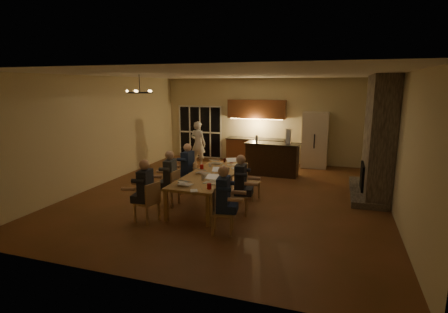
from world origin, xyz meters
TOP-DOWN VIEW (x-y plane):
  - floor at (0.00, 0.00)m, footprint 9.00×9.00m
  - back_wall at (0.00, 4.52)m, footprint 8.00×0.04m
  - left_wall at (-4.02, 0.00)m, footprint 0.04×9.00m
  - right_wall at (4.02, 0.00)m, footprint 0.04×9.00m
  - ceiling at (0.00, 0.00)m, footprint 8.00×9.00m
  - french_doors at (-2.70, 4.47)m, footprint 1.86×0.08m
  - fireplace at (3.70, 1.20)m, footprint 0.58×2.50m
  - kitchenette at (-0.30, 4.20)m, footprint 2.24×0.68m
  - refrigerator at (1.90, 4.15)m, footprint 0.90×0.68m
  - dining_table at (-0.28, -0.75)m, footprint 1.10×3.08m
  - bar_island at (0.66, 2.49)m, footprint 1.79×0.74m
  - chair_left_near at (-1.17, -2.38)m, footprint 0.53×0.53m
  - chair_left_mid at (-1.21, -1.27)m, footprint 0.46×0.46m
  - chair_left_far at (-1.15, -0.22)m, footprint 0.53×0.53m
  - chair_right_near at (0.60, -2.43)m, footprint 0.52×0.52m
  - chair_right_mid at (0.60, -1.30)m, footprint 0.52×0.52m
  - chair_right_far at (0.58, -0.16)m, footprint 0.53×0.53m
  - person_left_near at (-1.18, -2.37)m, footprint 0.67×0.67m
  - person_right_near at (0.60, -2.40)m, footprint 0.68×0.68m
  - person_left_mid at (-1.15, -1.26)m, footprint 0.69×0.69m
  - person_right_mid at (0.62, -1.22)m, footprint 0.66×0.66m
  - person_left_far at (-1.19, -0.14)m, footprint 0.62×0.62m
  - standing_person at (-2.19, 3.02)m, footprint 0.66×0.48m
  - chandelier at (-2.07, -0.98)m, footprint 0.64×0.64m
  - laptop_a at (-0.48, -1.86)m, footprint 0.35×0.32m
  - laptop_b at (0.02, -1.55)m, footprint 0.35×0.31m
  - laptop_c at (-0.49, -0.76)m, footprint 0.40×0.37m
  - laptop_d at (-0.05, -0.84)m, footprint 0.37×0.34m
  - laptop_e at (-0.55, 0.39)m, footprint 0.33×0.29m
  - laptop_f at (-0.05, 0.37)m, footprint 0.42×0.40m
  - mug_front at (-0.28, -1.17)m, footprint 0.09×0.09m
  - mug_mid at (-0.16, -0.13)m, footprint 0.07×0.07m
  - mug_back at (-0.58, -0.02)m, footprint 0.08×0.08m
  - redcup_near at (0.14, -1.99)m, footprint 0.09×0.09m
  - redcup_mid at (-0.69, -0.36)m, footprint 0.10×0.10m
  - redcup_far at (-0.18, 0.69)m, footprint 0.09×0.09m
  - can_silver at (-0.24, -1.39)m, footprint 0.07×0.07m
  - can_cola at (-0.38, 0.63)m, footprint 0.06×0.06m
  - can_right at (0.09, -0.46)m, footprint 0.06×0.06m
  - plate_near at (0.02, -1.32)m, footprint 0.23×0.23m
  - plate_left at (-0.62, -1.69)m, footprint 0.23×0.23m
  - plate_far at (0.15, -0.01)m, footprint 0.25×0.25m
  - notepad at (-0.11, -2.22)m, footprint 0.23×0.25m
  - bar_bottle at (0.14, 2.44)m, footprint 0.08×0.08m
  - bar_blender at (1.16, 2.55)m, footprint 0.15×0.15m

SIDE VIEW (x-z plane):
  - floor at x=0.00m, z-range 0.00..0.00m
  - dining_table at x=-0.28m, z-range 0.00..0.75m
  - chair_left_near at x=-1.17m, z-range 0.00..0.89m
  - chair_left_mid at x=-1.21m, z-range 0.00..0.89m
  - chair_left_far at x=-1.15m, z-range 0.00..0.89m
  - chair_right_near at x=0.60m, z-range 0.00..0.89m
  - chair_right_mid at x=0.60m, z-range 0.00..0.89m
  - chair_right_far at x=0.58m, z-range 0.00..0.89m
  - bar_island at x=0.66m, z-range 0.00..1.08m
  - person_left_near at x=-1.18m, z-range 0.00..1.38m
  - person_right_near at x=0.60m, z-range 0.00..1.38m
  - person_left_mid at x=-1.15m, z-range 0.00..1.38m
  - person_right_mid at x=0.62m, z-range 0.00..1.38m
  - person_left_far at x=-1.19m, z-range 0.00..1.38m
  - notepad at x=-0.11m, z-range 0.75..0.76m
  - plate_near at x=0.02m, z-range 0.75..0.77m
  - plate_left at x=-0.62m, z-range 0.75..0.77m
  - plate_far at x=0.15m, z-range 0.75..0.77m
  - mug_front at x=-0.28m, z-range 0.75..0.85m
  - mug_mid at x=-0.16m, z-range 0.75..0.85m
  - mug_back at x=-0.58m, z-range 0.75..0.85m
  - redcup_near at x=0.14m, z-range 0.75..0.87m
  - redcup_mid at x=-0.69m, z-range 0.75..0.87m
  - redcup_far at x=-0.18m, z-range 0.75..0.87m
  - can_silver at x=-0.24m, z-range 0.75..0.87m
  - can_cola at x=-0.38m, z-range 0.75..0.87m
  - can_right at x=0.09m, z-range 0.75..0.87m
  - standing_person at x=-2.19m, z-range 0.00..1.65m
  - laptop_a at x=-0.48m, z-range 0.75..0.98m
  - laptop_b at x=0.02m, z-range 0.75..0.98m
  - laptop_c at x=-0.49m, z-range 0.75..0.98m
  - laptop_d at x=-0.05m, z-range 0.75..0.98m
  - laptop_e at x=-0.55m, z-range 0.75..0.98m
  - laptop_f at x=-0.05m, z-range 0.75..0.98m
  - refrigerator at x=1.90m, z-range 0.00..2.00m
  - french_doors at x=-2.70m, z-range 0.00..2.10m
  - kitchenette at x=-0.30m, z-range 0.00..2.40m
  - bar_bottle at x=0.14m, z-range 1.08..1.32m
  - bar_blender at x=1.16m, z-range 1.08..1.54m
  - back_wall at x=0.00m, z-range 0.00..3.20m
  - left_wall at x=-4.02m, z-range 0.00..3.20m
  - right_wall at x=4.02m, z-range 0.00..3.20m
  - fireplace at x=3.70m, z-range 0.00..3.20m
  - chandelier at x=-2.07m, z-range 2.73..2.77m
  - ceiling at x=0.00m, z-range 3.20..3.24m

